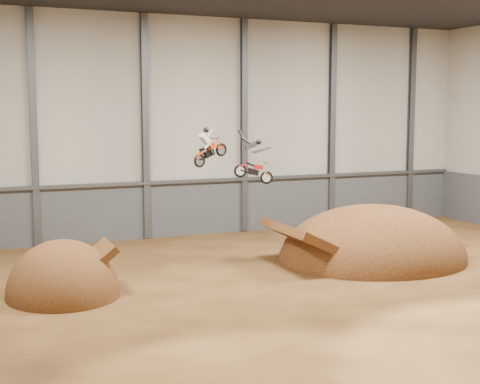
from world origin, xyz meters
The scene contains 13 objects.
floor centered at (0.00, 0.00, 0.00)m, with size 40.00×40.00×0.00m, color #432811.
back_wall centered at (0.00, 15.00, 7.00)m, with size 40.00×0.10×14.00m, color #B4AE9F.
lower_band_back centered at (0.00, 14.90, 1.75)m, with size 39.80×0.18×3.50m, color #4C4E53.
steel_rail centered at (0.00, 14.75, 3.55)m, with size 39.80×0.35×0.20m, color #47494F.
steel_column_1 centered at (-10.00, 14.80, 7.00)m, with size 0.40×0.36×13.90m, color #47494F.
steel_column_2 centered at (-3.33, 14.80, 7.00)m, with size 0.40×0.36×13.90m, color #47494F.
steel_column_3 centered at (3.33, 14.80, 7.00)m, with size 0.40×0.36×13.90m, color #47494F.
steel_column_4 centered at (10.00, 14.80, 7.00)m, with size 0.40×0.36×13.90m, color #47494F.
steel_column_5 centered at (16.67, 14.80, 7.00)m, with size 0.40×0.36×13.90m, color #47494F.
takeoff_ramp centered at (-10.10, 3.50, 0.00)m, with size 4.91×5.67×4.91m, color #3F220F.
landing_ramp centered at (6.43, 4.19, 0.00)m, with size 10.44×9.23×6.02m, color #3F220F.
fmx_rider_a centered at (-2.46, 5.16, 6.50)m, with size 2.08×0.79×1.88m, color #F12A00, non-canonical shape.
fmx_rider_b centered at (-0.39, 4.99, 5.71)m, with size 2.74×0.78×2.35m, color #AA1411, non-canonical shape.
Camera 1 is at (-13.92, -25.88, 8.08)m, focal length 50.00 mm.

